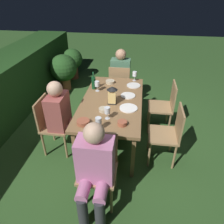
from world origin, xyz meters
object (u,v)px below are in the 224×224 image
object	(u,v)px
chair_side_left_a	(169,133)
dining_table	(112,103)
wine_glass_c	(107,111)
person_in_rust	(63,115)
chair_side_right_a	(52,123)
bowl_bread	(83,122)
lantern_centerpiece	(112,94)
person_in_pink	(94,169)
person_in_green	(121,73)
wine_glass_a	(98,121)
plate_b	(134,85)
plate_c	(128,108)
bowl_dip	(122,123)
potted_plant_corner	(73,60)
wine_glass_b	(135,74)
green_bottle_on_table	(94,83)
plate_a	(128,96)
chair_head_near	(99,165)
potted_plant_by_hedge	(64,69)
bowl_salad	(110,82)
wine_glass_d	(97,84)
chair_side_left_b	(165,105)
bowl_olives	(103,110)
chair_head_far	(120,84)

from	to	relation	value
chair_side_left_a	dining_table	bearing A→B (deg)	65.56
wine_glass_c	person_in_rust	bearing A→B (deg)	79.62
chair_side_right_a	bowl_bread	size ratio (longest dim) A/B	5.34
lantern_centerpiece	person_in_pink	bearing A→B (deg)	179.22
person_in_green	wine_glass_a	bearing A→B (deg)	178.36
lantern_centerpiece	plate_b	world-z (taller)	lantern_centerpiece
plate_b	person_in_green	bearing A→B (deg)	21.61
plate_c	bowl_dip	xyz separation A→B (m)	(-0.40, 0.05, 0.02)
wine_glass_c	potted_plant_corner	bearing A→B (deg)	25.62
wine_glass_b	bowl_bread	xyz separation A→B (m)	(-1.43, 0.57, -0.09)
green_bottle_on_table	plate_a	distance (m)	0.62
chair_head_near	potted_plant_by_hedge	bearing A→B (deg)	26.18
wine_glass_c	bowl_bread	world-z (taller)	wine_glass_c
wine_glass_a	bowl_salad	size ratio (longest dim) A/B	1.09
chair_side_left_a	wine_glass_d	distance (m)	1.34
chair_side_left_a	person_in_green	bearing A→B (deg)	26.66
dining_table	lantern_centerpiece	xyz separation A→B (m)	(-0.09, -0.02, 0.20)
person_in_rust	bowl_salad	size ratio (longest dim) A/B	7.42
chair_side_left_b	plate_a	size ratio (longest dim) A/B	3.82
chair_side_left_a	potted_plant_by_hedge	bearing A→B (deg)	46.87
wine_glass_a	bowl_olives	size ratio (longest dim) A/B	1.31
wine_glass_b	wine_glass_d	size ratio (longest dim) A/B	1.00
lantern_centerpiece	plate_c	size ratio (longest dim) A/B	1.04
person_in_pink	bowl_bread	xyz separation A→B (m)	(0.63, 0.27, 0.11)
chair_side_right_a	chair_side_left_a	distance (m)	1.68
wine_glass_a	bowl_bread	distance (m)	0.25
wine_glass_a	dining_table	bearing A→B (deg)	-4.47
chair_side_left_a	bowl_salad	bearing A→B (deg)	44.22
person_in_rust	chair_side_left_b	size ratio (longest dim) A/B	1.32
lantern_centerpiece	plate_c	world-z (taller)	lantern_centerpiece
chair_side_right_a	plate_a	world-z (taller)	chair_side_right_a
wine_glass_c	bowl_olives	xyz separation A→B (m)	(0.17, 0.08, -0.09)
wine_glass_b	chair_head_far	bearing A→B (deg)	42.20
person_in_rust	potted_plant_corner	bearing A→B (deg)	14.73
chair_head_near	person_in_rust	bearing A→B (deg)	42.07
chair_side_left_b	plate_b	bearing A→B (deg)	73.69
green_bottle_on_table	wine_glass_b	world-z (taller)	green_bottle_on_table
plate_b	bowl_olives	bearing A→B (deg)	156.88
dining_table	person_in_green	xyz separation A→B (m)	(1.29, 0.00, -0.03)
chair_side_left_a	wine_glass_c	size ratio (longest dim) A/B	5.15
green_bottle_on_table	plate_b	distance (m)	0.69
dining_table	chair_head_far	bearing A→B (deg)	0.00
wine_glass_a	wine_glass_d	xyz separation A→B (m)	(1.02, 0.22, 0.00)
person_in_green	potted_plant_corner	bearing A→B (deg)	51.77
wine_glass_d	bowl_salad	world-z (taller)	wine_glass_d
dining_table	green_bottle_on_table	xyz separation A→B (m)	(0.35, 0.35, 0.16)
chair_side_left_b	chair_head_far	bearing A→B (deg)	49.62
dining_table	bowl_bread	distance (m)	0.72
plate_b	potted_plant_by_hedge	distance (m)	2.04
wine_glass_a	wine_glass_c	bearing A→B (deg)	-15.11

